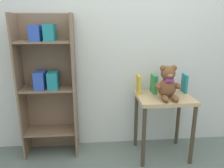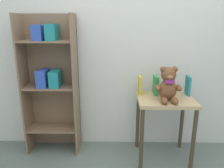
{
  "view_description": "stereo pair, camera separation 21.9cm",
  "coord_description": "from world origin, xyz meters",
  "px_view_note": "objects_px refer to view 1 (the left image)",
  "views": [
    {
      "loc": [
        -0.39,
        -1.07,
        1.41
      ],
      "look_at": [
        -0.21,
        1.03,
        0.8
      ],
      "focal_mm": 35.0,
      "sensor_mm": 36.0,
      "label": 1
    },
    {
      "loc": [
        -0.17,
        -1.08,
        1.41
      ],
      "look_at": [
        -0.21,
        1.03,
        0.8
      ],
      "focal_mm": 35.0,
      "sensor_mm": 36.0,
      "label": 2
    }
  ],
  "objects_px": {
    "book_standing_teal": "(184,83)",
    "display_table": "(164,107)",
    "book_standing_pink": "(169,83)",
    "teddy_bear": "(168,84)",
    "book_standing_yellow": "(138,84)",
    "book_standing_green": "(154,84)",
    "bookshelf_side": "(48,80)"
  },
  "relations": [
    {
      "from": "bookshelf_side",
      "to": "display_table",
      "type": "distance_m",
      "value": 1.23
    },
    {
      "from": "bookshelf_side",
      "to": "book_standing_pink",
      "type": "height_order",
      "value": "bookshelf_side"
    },
    {
      "from": "bookshelf_side",
      "to": "book_standing_pink",
      "type": "xyz_separation_m",
      "value": [
        1.27,
        -0.04,
        -0.05
      ]
    },
    {
      "from": "display_table",
      "to": "book_standing_pink",
      "type": "distance_m",
      "value": 0.27
    },
    {
      "from": "book_standing_yellow",
      "to": "book_standing_green",
      "type": "relative_size",
      "value": 0.97
    },
    {
      "from": "teddy_bear",
      "to": "book_standing_teal",
      "type": "height_order",
      "value": "teddy_bear"
    },
    {
      "from": "book_standing_green",
      "to": "teddy_bear",
      "type": "bearing_deg",
      "value": -67.7
    },
    {
      "from": "teddy_bear",
      "to": "book_standing_yellow",
      "type": "relative_size",
      "value": 1.75
    },
    {
      "from": "display_table",
      "to": "book_standing_pink",
      "type": "relative_size",
      "value": 3.34
    },
    {
      "from": "bookshelf_side",
      "to": "teddy_bear",
      "type": "distance_m",
      "value": 1.21
    },
    {
      "from": "book_standing_teal",
      "to": "teddy_bear",
      "type": "bearing_deg",
      "value": -141.0
    },
    {
      "from": "display_table",
      "to": "book_standing_pink",
      "type": "xyz_separation_m",
      "value": [
        0.08,
        0.13,
        0.22
      ]
    },
    {
      "from": "teddy_bear",
      "to": "book_standing_yellow",
      "type": "xyz_separation_m",
      "value": [
        -0.25,
        0.2,
        -0.06
      ]
    },
    {
      "from": "display_table",
      "to": "book_standing_teal",
      "type": "relative_size",
      "value": 3.43
    },
    {
      "from": "display_table",
      "to": "teddy_bear",
      "type": "relative_size",
      "value": 2.02
    },
    {
      "from": "display_table",
      "to": "book_standing_yellow",
      "type": "relative_size",
      "value": 3.54
    },
    {
      "from": "teddy_bear",
      "to": "display_table",
      "type": "bearing_deg",
      "value": 88.88
    },
    {
      "from": "bookshelf_side",
      "to": "book_standing_green",
      "type": "height_order",
      "value": "bookshelf_side"
    },
    {
      "from": "teddy_bear",
      "to": "book_standing_yellow",
      "type": "distance_m",
      "value": 0.32
    },
    {
      "from": "display_table",
      "to": "book_standing_yellow",
      "type": "bearing_deg",
      "value": 152.31
    },
    {
      "from": "bookshelf_side",
      "to": "display_table",
      "type": "relative_size",
      "value": 2.21
    },
    {
      "from": "teddy_bear",
      "to": "book_standing_pink",
      "type": "relative_size",
      "value": 1.65
    },
    {
      "from": "bookshelf_side",
      "to": "teddy_bear",
      "type": "bearing_deg",
      "value": -11.48
    },
    {
      "from": "display_table",
      "to": "book_standing_pink",
      "type": "height_order",
      "value": "book_standing_pink"
    },
    {
      "from": "book_standing_yellow",
      "to": "book_standing_teal",
      "type": "distance_m",
      "value": 0.49
    },
    {
      "from": "teddy_bear",
      "to": "book_standing_pink",
      "type": "distance_m",
      "value": 0.22
    },
    {
      "from": "display_table",
      "to": "book_standing_teal",
      "type": "distance_m",
      "value": 0.35
    },
    {
      "from": "book_standing_pink",
      "to": "bookshelf_side",
      "type": "bearing_deg",
      "value": 176.34
    },
    {
      "from": "teddy_bear",
      "to": "book_standing_teal",
      "type": "distance_m",
      "value": 0.31
    },
    {
      "from": "bookshelf_side",
      "to": "display_table",
      "type": "height_order",
      "value": "bookshelf_side"
    },
    {
      "from": "book_standing_yellow",
      "to": "book_standing_green",
      "type": "distance_m",
      "value": 0.16
    },
    {
      "from": "book_standing_teal",
      "to": "display_table",
      "type": "bearing_deg",
      "value": -152.63
    }
  ]
}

